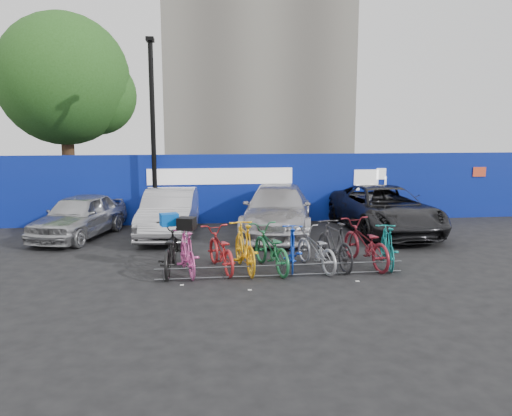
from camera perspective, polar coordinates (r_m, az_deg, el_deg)
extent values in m
plane|color=black|center=(11.86, 2.41, -7.06)|extent=(100.00, 100.00, 0.00)
cube|color=navy|center=(17.46, -0.78, 2.25)|extent=(22.00, 0.15, 2.40)
cube|color=white|center=(17.23, -4.06, 3.64)|extent=(5.00, 0.02, 0.55)
cube|color=white|center=(18.26, 12.49, 3.44)|extent=(1.20, 0.02, 0.90)
cube|color=#EA4A29|center=(20.10, 24.17, 3.79)|extent=(0.50, 0.02, 0.35)
cylinder|color=#382314|center=(21.88, -20.62, 5.18)|extent=(0.50, 0.50, 4.00)
sphere|color=#234E18|center=(21.92, -21.11, 13.55)|extent=(5.20, 5.20, 5.20)
sphere|color=#234E18|center=(21.92, -17.71, 12.15)|extent=(3.20, 3.20, 3.20)
cylinder|color=black|center=(16.69, -11.66, 7.93)|extent=(0.16, 0.16, 6.00)
cube|color=black|center=(16.90, -12.02, 18.32)|extent=(0.25, 0.50, 0.12)
cylinder|color=#595B60|center=(11.22, 2.92, -6.54)|extent=(5.60, 0.03, 0.03)
cylinder|color=#595B60|center=(11.28, 2.91, -7.67)|extent=(5.60, 0.03, 0.03)
cylinder|color=#595B60|center=(11.12, -10.52, -7.58)|extent=(0.03, 0.03, 0.28)
cylinder|color=#595B60|center=(11.11, -3.76, -7.45)|extent=(0.03, 0.03, 0.28)
cylinder|color=#595B60|center=(11.26, 2.91, -7.23)|extent=(0.03, 0.03, 0.28)
cylinder|color=#595B60|center=(11.55, 9.33, -6.92)|extent=(0.03, 0.03, 0.28)
cylinder|color=#595B60|center=(11.97, 15.35, -6.55)|extent=(0.03, 0.03, 0.28)
imported|color=#A9AAAE|center=(16.05, -19.54, -0.85)|extent=(2.69, 4.20, 1.33)
imported|color=#AEADB2|center=(15.62, -9.82, -0.52)|extent=(1.86, 4.45, 1.43)
imported|color=#B5B4B9|center=(15.77, 2.46, -0.20)|extent=(3.12, 5.44, 1.48)
imported|color=black|center=(16.43, 14.43, -0.15)|extent=(2.50, 5.29, 1.46)
imported|color=black|center=(11.71, -9.81, -4.64)|extent=(0.84, 2.12, 1.10)
imported|color=#E14EA1|center=(11.49, -7.87, -4.99)|extent=(0.82, 1.79, 1.04)
imported|color=red|center=(11.70, -4.11, -4.77)|extent=(1.08, 2.01, 1.00)
imported|color=#FFB215|center=(11.60, -1.31, -4.45)|extent=(0.80, 2.00, 1.17)
imported|color=#207040|center=(11.69, 1.67, -4.63)|extent=(1.16, 2.12, 1.06)
imported|color=#0F35AF|center=(11.85, 4.18, -4.52)|extent=(0.79, 1.78, 1.03)
imported|color=#9FA0A5|center=(11.87, 6.82, -4.69)|extent=(1.10, 1.95, 0.97)
imported|color=#29292C|center=(12.05, 8.97, -4.10)|extent=(0.86, 1.97, 1.14)
imported|color=maroon|center=(12.34, 12.36, -3.98)|extent=(1.11, 2.21, 1.11)
imported|color=#117473|center=(12.39, 14.77, -4.24)|extent=(0.80, 1.75, 1.01)
cube|color=#054CBC|center=(11.56, -9.90, -1.32)|extent=(0.46, 0.39, 0.28)
cube|color=black|center=(11.35, -7.95, -1.77)|extent=(0.46, 0.43, 0.28)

